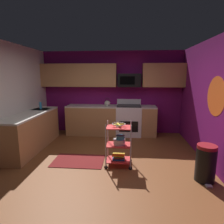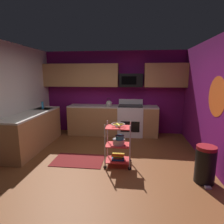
% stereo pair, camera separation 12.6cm
% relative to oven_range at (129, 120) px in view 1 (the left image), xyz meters
% --- Properties ---
extents(floor, '(4.40, 4.80, 0.04)m').
position_rel_oven_range_xyz_m(floor, '(-0.55, -2.10, -0.50)').
color(floor, brown).
rests_on(floor, ground).
extents(wall_back, '(4.52, 0.06, 2.60)m').
position_rel_oven_range_xyz_m(wall_back, '(-0.55, 0.33, 0.82)').
color(wall_back, '#6B1156').
rests_on(wall_back, ground).
extents(wall_right, '(0.06, 4.80, 2.60)m').
position_rel_oven_range_xyz_m(wall_right, '(1.68, -2.10, 0.82)').
color(wall_right, '#6B1156').
rests_on(wall_right, ground).
extents(wall_flower_decal, '(0.00, 0.77, 0.77)m').
position_rel_oven_range_xyz_m(wall_flower_decal, '(1.65, -2.04, 0.97)').
color(wall_flower_decal, '#E5591E').
extents(counter_run, '(3.58, 2.75, 0.92)m').
position_rel_oven_range_xyz_m(counter_run, '(-1.39, -0.61, -0.01)').
color(counter_run, '#B27F4C').
rests_on(counter_run, ground).
extents(oven_range, '(0.76, 0.65, 1.10)m').
position_rel_oven_range_xyz_m(oven_range, '(0.00, 0.00, 0.00)').
color(oven_range, white).
rests_on(oven_range, ground).
extents(upper_cabinets, '(4.40, 0.33, 0.70)m').
position_rel_oven_range_xyz_m(upper_cabinets, '(-0.67, 0.13, 1.37)').
color(upper_cabinets, '#B27F4C').
extents(microwave, '(0.70, 0.39, 0.40)m').
position_rel_oven_range_xyz_m(microwave, '(-0.00, 0.10, 1.22)').
color(microwave, black).
extents(rolling_cart, '(0.56, 0.38, 0.91)m').
position_rel_oven_range_xyz_m(rolling_cart, '(-0.20, -2.13, -0.03)').
color(rolling_cart, silver).
rests_on(rolling_cart, ground).
extents(fruit_bowl, '(0.27, 0.27, 0.07)m').
position_rel_oven_range_xyz_m(fruit_bowl, '(-0.20, -2.13, 0.40)').
color(fruit_bowl, silver).
rests_on(fruit_bowl, rolling_cart).
extents(mixing_bowl_large, '(0.25, 0.25, 0.11)m').
position_rel_oven_range_xyz_m(mixing_bowl_large, '(-0.19, -2.13, 0.04)').
color(mixing_bowl_large, silver).
rests_on(mixing_bowl_large, rolling_cart).
extents(mixing_bowl_small, '(0.18, 0.18, 0.08)m').
position_rel_oven_range_xyz_m(mixing_bowl_small, '(-0.17, -2.15, 0.14)').
color(mixing_bowl_small, '#338CBF').
rests_on(mixing_bowl_small, rolling_cart).
extents(book_stack, '(0.26, 0.18, 0.11)m').
position_rel_oven_range_xyz_m(book_stack, '(-0.20, -2.13, -0.29)').
color(book_stack, '#1E4C8C').
rests_on(book_stack, rolling_cart).
extents(kettle, '(0.21, 0.18, 0.26)m').
position_rel_oven_range_xyz_m(kettle, '(-0.67, -0.00, 0.52)').
color(kettle, beige).
rests_on(kettle, counter_run).
extents(dish_soap_bottle, '(0.06, 0.06, 0.20)m').
position_rel_oven_range_xyz_m(dish_soap_bottle, '(-2.45, -0.78, 0.54)').
color(dish_soap_bottle, '#2D8CBF').
rests_on(dish_soap_bottle, counter_run).
extents(trash_can, '(0.34, 0.42, 0.66)m').
position_rel_oven_range_xyz_m(trash_can, '(1.35, -2.59, -0.15)').
color(trash_can, black).
rests_on(trash_can, ground).
extents(floor_rug, '(1.10, 0.70, 0.01)m').
position_rel_oven_range_xyz_m(floor_rug, '(-1.09, -2.01, -0.47)').
color(floor_rug, maroon).
rests_on(floor_rug, ground).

